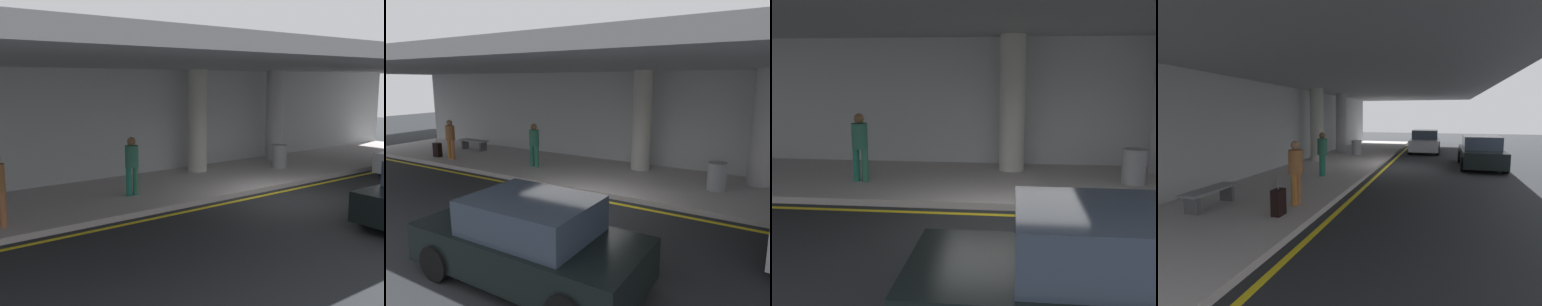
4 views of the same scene
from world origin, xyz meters
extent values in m
plane|color=black|center=(0.00, 0.00, 0.00)|extent=(60.00, 60.00, 0.00)
cube|color=#B0A8A7|center=(0.00, 3.10, 0.07)|extent=(26.00, 4.20, 0.15)
cube|color=yellow|center=(0.00, 0.70, 0.00)|extent=(26.00, 0.14, 0.01)
cylinder|color=#AFB0A3|center=(0.00, 4.32, 1.97)|extent=(0.70, 0.70, 3.65)
cube|color=#969699|center=(0.00, 2.60, 3.95)|extent=(28.00, 13.20, 0.30)
cube|color=#A9ADAE|center=(0.00, 5.35, 1.90)|extent=(26.00, 0.30, 3.80)
cube|color=black|center=(1.02, -3.61, 0.55)|extent=(4.10, 1.80, 0.70)
cube|color=#2D3847|center=(1.12, -3.61, 1.20)|extent=(2.10, 1.60, 0.60)
cylinder|color=black|center=(-0.33, -2.76, 0.32)|extent=(0.64, 0.22, 0.64)
cylinder|color=#1B6851|center=(-3.80, 2.58, 0.56)|extent=(0.16, 0.16, 0.82)
cylinder|color=#296D51|center=(-3.58, 2.58, 0.56)|extent=(0.16, 0.16, 0.82)
cylinder|color=#29644D|center=(-3.69, 2.58, 1.28)|extent=(0.38, 0.38, 0.62)
sphere|color=brown|center=(-3.69, 2.58, 1.71)|extent=(0.24, 0.24, 0.24)
cylinder|color=gray|center=(2.95, 3.05, 0.57)|extent=(0.56, 0.56, 0.85)
camera|label=1|loc=(-10.05, -8.74, 3.40)|focal=43.14mm
camera|label=2|loc=(4.67, -7.98, 3.40)|focal=32.89mm
camera|label=3|loc=(0.03, -7.97, 2.81)|focal=42.28mm
camera|label=4|loc=(-14.75, -1.82, 2.48)|focal=29.08mm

